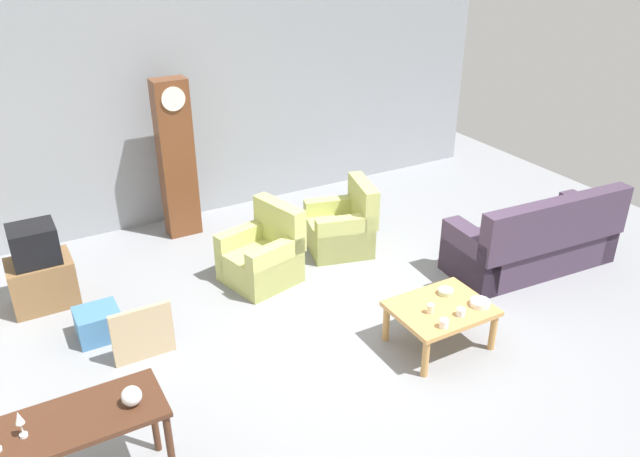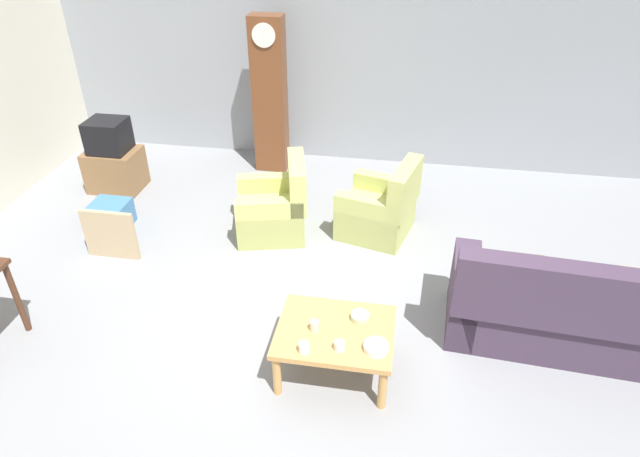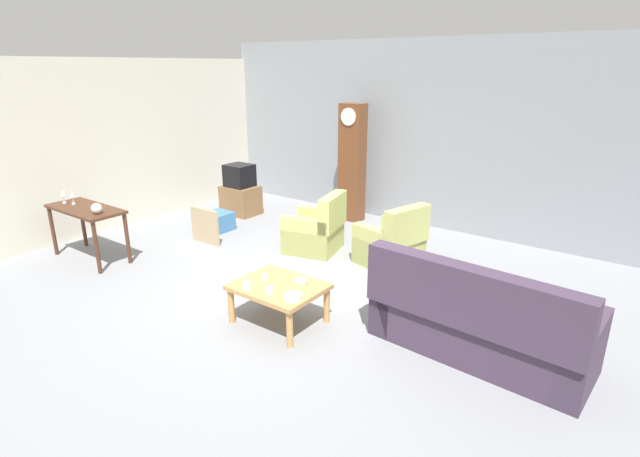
{
  "view_description": "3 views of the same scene",
  "coord_description": "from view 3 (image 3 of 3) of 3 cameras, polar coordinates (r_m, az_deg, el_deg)",
  "views": [
    {
      "loc": [
        -3.18,
        -4.66,
        3.95
      ],
      "look_at": [
        -0.24,
        0.56,
        0.94
      ],
      "focal_mm": 35.24,
      "sensor_mm": 36.0,
      "label": 1
    },
    {
      "loc": [
        0.86,
        -4.0,
        3.58
      ],
      "look_at": [
        0.13,
        0.29,
        0.78
      ],
      "focal_mm": 30.81,
      "sensor_mm": 36.0,
      "label": 2
    },
    {
      "loc": [
        3.7,
        -4.36,
        2.76
      ],
      "look_at": [
        0.12,
        0.49,
        0.73
      ],
      "focal_mm": 27.34,
      "sensor_mm": 36.0,
      "label": 3
    }
  ],
  "objects": [
    {
      "name": "garage_door_wall",
      "position": [
        8.86,
        11.6,
        10.71
      ],
      "size": [
        8.4,
        0.16,
        3.2
      ],
      "primitive_type": "cube",
      "color": "gray",
      "rests_on": "ground_plane"
    },
    {
      "name": "framed_picture_leaning",
      "position": [
        8.09,
        -13.32,
        0.29
      ],
      "size": [
        0.6,
        0.05,
        0.58
      ],
      "primitive_type": "cube",
      "color": "tan",
      "rests_on": "ground_plane"
    },
    {
      "name": "wine_glass_tall",
      "position": [
        8.2,
        -27.86,
        3.55
      ],
      "size": [
        0.07,
        0.07,
        0.21
      ],
      "color": "silver",
      "rests_on": "console_table_dark"
    },
    {
      "name": "cup_blue_rimmed",
      "position": [
        5.22,
        -5.93,
        -7.19
      ],
      "size": [
        0.08,
        0.08,
        0.08
      ],
      "primitive_type": "cylinder",
      "color": "silver",
      "rests_on": "coffee_table_wood"
    },
    {
      "name": "bowl_shallow_green",
      "position": [
        5.41,
        -2.29,
        -6.27
      ],
      "size": [
        0.16,
        0.16,
        0.05
      ],
      "primitive_type": "cylinder",
      "color": "#B2C69E",
      "rests_on": "coffee_table_wood"
    },
    {
      "name": "armchair_olive_near",
      "position": [
        7.54,
        -0.46,
        -0.39
      ],
      "size": [
        0.95,
        0.93,
        0.92
      ],
      "color": "#B7BC66",
      "rests_on": "ground_plane"
    },
    {
      "name": "armchair_olive_far",
      "position": [
        7.08,
        8.36,
        -1.9
      ],
      "size": [
        0.96,
        0.94,
        0.92
      ],
      "color": "#B5BB66",
      "rests_on": "ground_plane"
    },
    {
      "name": "pegboard_wall_left",
      "position": [
        9.32,
        -22.55,
        9.06
      ],
      "size": [
        0.12,
        6.4,
        2.88
      ],
      "primitive_type": "cube",
      "color": "beige",
      "rests_on": "ground_plane"
    },
    {
      "name": "ground_plane",
      "position": [
        6.35,
        -3.52,
        -7.19
      ],
      "size": [
        10.4,
        10.4,
        0.0
      ],
      "primitive_type": "plane",
      "color": "gray"
    },
    {
      "name": "cup_white_porcelain",
      "position": [
        5.35,
        -8.58,
        -6.63
      ],
      "size": [
        0.09,
        0.09,
        0.08
      ],
      "primitive_type": "cylinder",
      "color": "white",
      "rests_on": "coffee_table_wood"
    },
    {
      "name": "wine_glass_mid",
      "position": [
        8.07,
        -27.0,
        3.49
      ],
      "size": [
        0.06,
        0.06,
        0.22
      ],
      "color": "silver",
      "rests_on": "console_table_dark"
    },
    {
      "name": "glass_dome_cloche",
      "position": [
        7.44,
        -24.69,
        2.15
      ],
      "size": [
        0.15,
        0.15,
        0.15
      ],
      "primitive_type": "sphere",
      "color": "silver",
      "rests_on": "console_table_dark"
    },
    {
      "name": "bowl_white_stacked",
      "position": [
        5.09,
        -3.22,
        -7.98
      ],
      "size": [
        0.2,
        0.2,
        0.06
      ],
      "primitive_type": "cylinder",
      "color": "white",
      "rests_on": "coffee_table_wood"
    },
    {
      "name": "cup_cream_tall",
      "position": [
        5.48,
        -6.46,
        -5.81
      ],
      "size": [
        0.07,
        0.07,
        0.1
      ],
      "primitive_type": "cylinder",
      "color": "beige",
      "rests_on": "coffee_table_wood"
    },
    {
      "name": "couch_floral",
      "position": [
        5.11,
        17.93,
        -10.51
      ],
      "size": [
        2.15,
        1.01,
        1.04
      ],
      "color": "#423347",
      "rests_on": "ground_plane"
    },
    {
      "name": "tv_stand_cabinet",
      "position": [
        9.57,
        -9.26,
        3.31
      ],
      "size": [
        0.68,
        0.52,
        0.55
      ],
      "primitive_type": "cube",
      "color": "brown",
      "rests_on": "ground_plane"
    },
    {
      "name": "coffee_table_wood",
      "position": [
        5.45,
        -4.87,
        -7.22
      ],
      "size": [
        0.96,
        0.76,
        0.46
      ],
      "color": "tan",
      "rests_on": "ground_plane"
    },
    {
      "name": "storage_box_blue",
      "position": [
        8.72,
        -11.74,
        0.85
      ],
      "size": [
        0.43,
        0.4,
        0.32
      ],
      "primitive_type": "cube",
      "color": "teal",
      "rests_on": "ground_plane"
    },
    {
      "name": "tv_crt",
      "position": [
        9.46,
        -9.41,
        6.15
      ],
      "size": [
        0.48,
        0.44,
        0.42
      ],
      "primitive_type": "cube",
      "color": "black",
      "rests_on": "tv_stand_cabinet"
    },
    {
      "name": "console_table_dark",
      "position": [
        7.88,
        -25.69,
        1.4
      ],
      "size": [
        1.3,
        0.56,
        0.79
      ],
      "color": "#472819",
      "rests_on": "ground_plane"
    },
    {
      "name": "grandfather_clock",
      "position": [
        8.92,
        3.77,
        7.64
      ],
      "size": [
        0.44,
        0.3,
        2.13
      ],
      "color": "brown",
      "rests_on": "ground_plane"
    }
  ]
}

